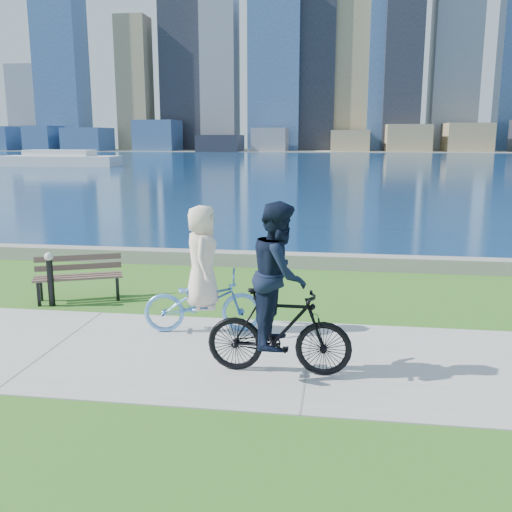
{
  "coord_description": "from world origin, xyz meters",
  "views": [
    {
      "loc": [
        0.4,
        -8.03,
        3.28
      ],
      "look_at": [
        -1.11,
        2.24,
        1.1
      ],
      "focal_mm": 40.0,
      "sensor_mm": 36.0,
      "label": 1
    }
  ],
  "objects_px": {
    "park_bench": "(79,274)",
    "cyclist_man": "(279,303)",
    "bollard_lamp": "(50,275)",
    "cyclist_woman": "(203,286)"
  },
  "relations": [
    {
      "from": "park_bench",
      "to": "cyclist_woman",
      "type": "height_order",
      "value": "cyclist_woman"
    },
    {
      "from": "cyclist_woman",
      "to": "cyclist_man",
      "type": "distance_m",
      "value": 2.15
    },
    {
      "from": "bollard_lamp",
      "to": "cyclist_woman",
      "type": "distance_m",
      "value": 3.49
    },
    {
      "from": "park_bench",
      "to": "cyclist_woman",
      "type": "bearing_deg",
      "value": -50.84
    },
    {
      "from": "bollard_lamp",
      "to": "cyclist_woman",
      "type": "bearing_deg",
      "value": -17.89
    },
    {
      "from": "cyclist_woman",
      "to": "cyclist_man",
      "type": "height_order",
      "value": "cyclist_man"
    },
    {
      "from": "park_bench",
      "to": "cyclist_man",
      "type": "distance_m",
      "value": 5.46
    },
    {
      "from": "bollard_lamp",
      "to": "park_bench",
      "type": "bearing_deg",
      "value": 55.75
    },
    {
      "from": "park_bench",
      "to": "bollard_lamp",
      "type": "bearing_deg",
      "value": -147.19
    },
    {
      "from": "cyclist_woman",
      "to": "cyclist_man",
      "type": "bearing_deg",
      "value": -147.28
    }
  ]
}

